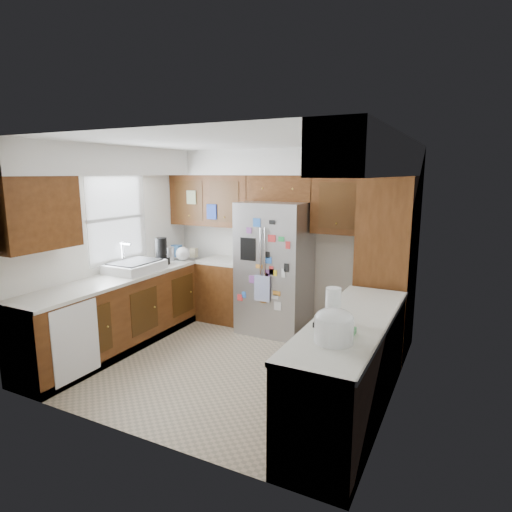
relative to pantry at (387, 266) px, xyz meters
The scene contains 12 objects.
floor 2.17m from the pantry, 142.52° to the right, with size 3.60×3.60×0.00m, color tan.
room_shell 1.94m from the pantry, 153.92° to the right, with size 3.64×3.24×2.52m.
left_counter_run 3.14m from the pantry, 158.56° to the right, with size 1.36×3.20×0.92m.
right_counter_run 1.75m from the pantry, 90.00° to the right, with size 0.63×2.25×0.92m.
pantry is the anchor object (origin of this frame).
fridge 1.51m from the pantry, behind, with size 0.90×0.79×1.80m.
bridge_cabinet 1.77m from the pantry, 169.43° to the left, with size 0.96×0.34×0.35m, color #41210C.
fridge_top_items 2.01m from the pantry, 169.92° to the left, with size 0.79×0.30×0.27m.
sink_assembly 3.18m from the pantry, 160.65° to the right, with size 0.52×0.70×0.37m.
left_counter_clutter 2.97m from the pantry, behind, with size 0.43×0.86×0.38m.
rice_cooker 2.20m from the pantry, 90.01° to the right, with size 0.31×0.30×0.26m.
paper_towel 1.75m from the pantry, 94.70° to the right, with size 0.13×0.13×0.30m, color white.
Camera 1 is at (2.35, -4.04, 2.18)m, focal length 30.00 mm.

